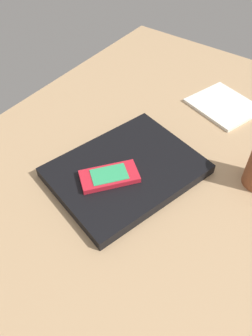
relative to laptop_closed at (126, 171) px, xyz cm
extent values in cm
cube|color=tan|center=(-3.72, 0.91, -2.67)|extent=(120.00, 80.00, 3.00)
cube|color=black|center=(0.00, 0.00, 0.00)|extent=(35.77, 30.71, 2.34)
cube|color=red|center=(4.63, -0.88, 1.76)|extent=(12.92, 11.85, 1.18)
cube|color=#33A566|center=(4.63, -0.88, 2.42)|extent=(8.58, 8.08, 0.14)
cube|color=white|center=(-35.26, 6.78, -0.77)|extent=(18.70, 19.85, 0.80)
camera|label=1|loc=(39.25, 28.50, 52.77)|focal=35.47mm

